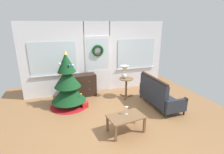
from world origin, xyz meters
TOP-DOWN VIEW (x-y plane):
  - ground_plane at (0.00, 0.00)m, footprint 6.76×6.76m
  - back_wall_with_door at (0.00, 2.08)m, footprint 5.20×0.19m
  - christmas_tree at (-1.17, 1.13)m, footprint 1.17×1.17m
  - dresser_cabinet at (-0.63, 1.79)m, footprint 0.93×0.49m
  - settee_sofa at (1.44, 0.25)m, footprint 0.72×1.58m
  - side_table at (0.78, 1.19)m, footprint 0.50×0.48m
  - table_lamp at (0.72, 1.23)m, footprint 0.28×0.28m
  - coffee_table at (-0.01, -0.67)m, footprint 0.90×0.63m
  - wine_glass at (0.04, -0.60)m, footprint 0.08×0.08m
  - gift_box at (-0.72, 0.86)m, footprint 0.17×0.16m

SIDE VIEW (x-z plane):
  - ground_plane at x=0.00m, z-range 0.00..0.00m
  - gift_box at x=-0.72m, z-range 0.00..0.17m
  - coffee_table at x=-0.01m, z-range 0.15..0.56m
  - settee_sofa at x=1.44m, z-range -0.10..0.86m
  - dresser_cabinet at x=-0.63m, z-range 0.00..0.78m
  - side_table at x=0.78m, z-range 0.14..0.83m
  - wine_glass at x=0.04m, z-range 0.46..0.66m
  - christmas_tree at x=-1.17m, z-range -0.20..1.55m
  - table_lamp at x=0.72m, z-range 0.75..1.19m
  - back_wall_with_door at x=0.00m, z-range 0.01..2.56m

